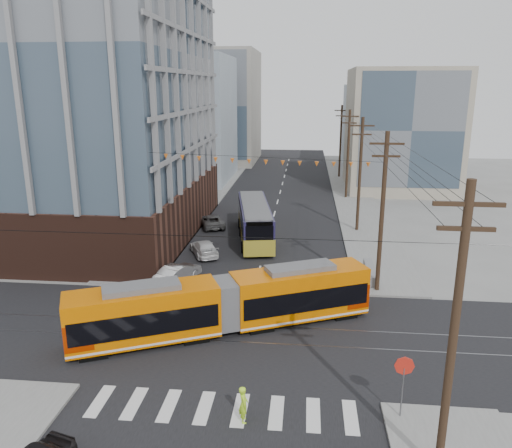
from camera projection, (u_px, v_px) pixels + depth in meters
The scene contains 16 objects.
ground at pixel (232, 372), 24.88m from camera, with size 160.00×160.00×0.00m, color slate.
office_building at pixel (28, 80), 45.25m from camera, with size 30.00×25.00×28.60m, color #381E16.
bg_bldg_nw_near at pixel (170, 119), 73.98m from camera, with size 18.00×16.00×18.00m, color #8C99A5.
bg_bldg_ne_near at pixel (401, 130), 67.19m from camera, with size 14.00×14.00×16.00m, color gray.
bg_bldg_nw_far at pixel (214, 107), 92.59m from camera, with size 16.00×18.00×20.00m, color gray.
bg_bldg_ne_far at pixel (392, 126), 86.43m from camera, with size 16.00×16.00×14.00m, color #8C99A5.
utility_pole_near at pixel (453, 340), 16.83m from camera, with size 0.30×0.30×11.00m, color black.
utility_pole_far at pixel (340, 142), 76.26m from camera, with size 0.30×0.30×11.00m, color black.
streetcar at pixel (225, 304), 28.61m from camera, with size 17.47×2.46×3.37m, color #D16100, non-canonical shape.
city_bus at pixel (255, 221), 46.12m from camera, with size 2.62×12.07×3.42m, color #201C41, non-canonical shape.
parked_car_silver at pixel (178, 273), 36.11m from camera, with size 1.44×4.12×1.36m, color #B6B6B6.
parked_car_white at pixel (204, 248), 41.85m from camera, with size 1.77×4.35×1.26m, color silver.
parked_car_grey at pixel (212, 221), 50.22m from camera, with size 2.12×4.59×1.28m, color #525252.
pedestrian at pixel (243, 404), 20.99m from camera, with size 0.61×0.40×1.66m, color #BFFF27.
stop_sign at pixel (402, 390), 21.00m from camera, with size 0.84×0.84×2.77m, color red, non-canonical shape.
jersey_barrier at pixel (370, 273), 36.84m from camera, with size 0.96×4.26×0.85m, color #5C5C5F.
Camera 1 is at (3.41, -21.76, 13.77)m, focal length 35.00 mm.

